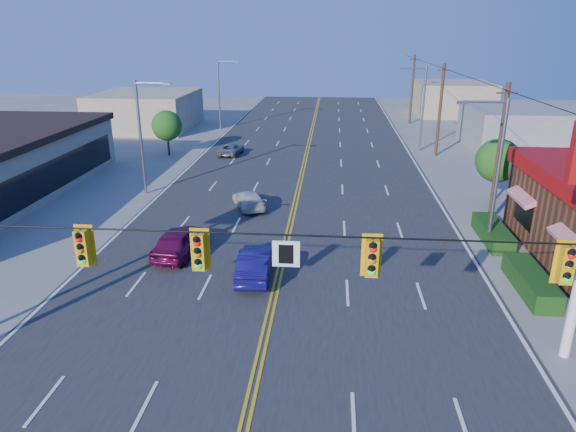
# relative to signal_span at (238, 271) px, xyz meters

# --- Properties ---
(ground) EXTENTS (160.00, 160.00, 0.00)m
(ground) POSITION_rel_signal_span_xyz_m (0.12, 0.00, -4.89)
(ground) COLOR gray
(ground) RESTS_ON ground
(road) EXTENTS (20.00, 120.00, 0.06)m
(road) POSITION_rel_signal_span_xyz_m (0.12, 20.00, -4.86)
(road) COLOR #2D2D30
(road) RESTS_ON ground
(signal_span) EXTENTS (24.32, 0.34, 9.00)m
(signal_span) POSITION_rel_signal_span_xyz_m (0.00, 0.00, 0.00)
(signal_span) COLOR #47301E
(signal_span) RESTS_ON ground
(streetlight_se) EXTENTS (2.55, 0.25, 8.00)m
(streetlight_se) POSITION_rel_signal_span_xyz_m (10.91, 14.00, -0.37)
(streetlight_se) COLOR gray
(streetlight_se) RESTS_ON ground
(streetlight_ne) EXTENTS (2.55, 0.25, 8.00)m
(streetlight_ne) POSITION_rel_signal_span_xyz_m (10.91, 38.00, -0.37)
(streetlight_ne) COLOR gray
(streetlight_ne) RESTS_ON ground
(streetlight_sw) EXTENTS (2.55, 0.25, 8.00)m
(streetlight_sw) POSITION_rel_signal_span_xyz_m (-10.67, 22.00, -0.37)
(streetlight_sw) COLOR gray
(streetlight_sw) RESTS_ON ground
(streetlight_nw) EXTENTS (2.55, 0.25, 8.00)m
(streetlight_nw) POSITION_rel_signal_span_xyz_m (-10.67, 48.00, -0.37)
(streetlight_nw) COLOR gray
(streetlight_nw) RESTS_ON ground
(utility_pole_near) EXTENTS (0.28, 0.28, 8.40)m
(utility_pole_near) POSITION_rel_signal_span_xyz_m (12.32, 18.00, -0.69)
(utility_pole_near) COLOR #47301E
(utility_pole_near) RESTS_ON ground
(utility_pole_mid) EXTENTS (0.28, 0.28, 8.40)m
(utility_pole_mid) POSITION_rel_signal_span_xyz_m (12.32, 36.00, -0.69)
(utility_pole_mid) COLOR #47301E
(utility_pole_mid) RESTS_ON ground
(utility_pole_far) EXTENTS (0.28, 0.28, 8.40)m
(utility_pole_far) POSITION_rel_signal_span_xyz_m (12.32, 54.00, -0.69)
(utility_pole_far) COLOR #47301E
(utility_pole_far) RESTS_ON ground
(tree_kfc_rear) EXTENTS (2.94, 2.94, 4.41)m
(tree_kfc_rear) POSITION_rel_signal_span_xyz_m (13.62, 22.00, -1.95)
(tree_kfc_rear) COLOR #47301E
(tree_kfc_rear) RESTS_ON ground
(tree_west) EXTENTS (2.80, 2.80, 4.20)m
(tree_west) POSITION_rel_signal_span_xyz_m (-12.88, 34.00, -2.09)
(tree_west) COLOR #47301E
(tree_west) RESTS_ON ground
(bld_east_mid) EXTENTS (12.00, 10.00, 4.00)m
(bld_east_mid) POSITION_rel_signal_span_xyz_m (22.12, 40.00, -2.89)
(bld_east_mid) COLOR gray
(bld_east_mid) RESTS_ON ground
(bld_west_far) EXTENTS (11.00, 12.00, 4.20)m
(bld_west_far) POSITION_rel_signal_span_xyz_m (-19.88, 48.00, -2.79)
(bld_west_far) COLOR tan
(bld_west_far) RESTS_ON ground
(bld_east_far) EXTENTS (10.00, 10.00, 4.40)m
(bld_east_far) POSITION_rel_signal_span_xyz_m (19.12, 62.00, -2.69)
(bld_east_far) COLOR tan
(bld_east_far) RESTS_ON ground
(car_magenta) EXTENTS (2.21, 4.61, 1.52)m
(car_magenta) POSITION_rel_signal_span_xyz_m (-5.29, 11.50, -4.12)
(car_magenta) COLOR maroon
(car_magenta) RESTS_ON ground
(car_blue) EXTENTS (1.61, 4.26, 1.39)m
(car_blue) POSITION_rel_signal_span_xyz_m (-0.98, 9.26, -4.19)
(car_blue) COLOR #150E54
(car_blue) RESTS_ON ground
(car_white) EXTENTS (2.98, 4.19, 1.13)m
(car_white) POSITION_rel_signal_span_xyz_m (-2.88, 19.27, -4.32)
(car_white) COLOR silver
(car_white) RESTS_ON ground
(car_silver) EXTENTS (2.15, 3.99, 1.06)m
(car_silver) POSITION_rel_signal_span_xyz_m (-6.99, 34.43, -4.35)
(car_silver) COLOR gray
(car_silver) RESTS_ON ground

